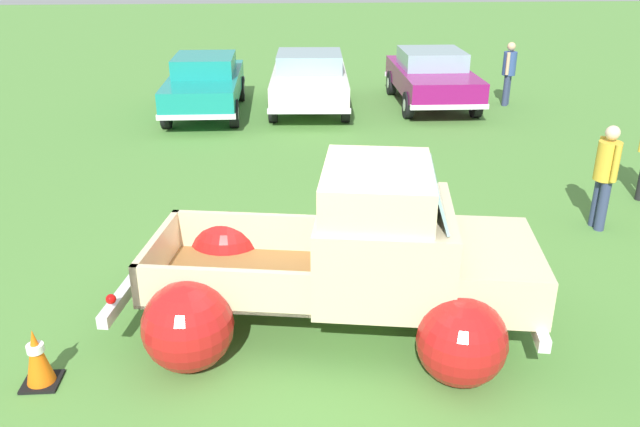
{
  "coord_description": "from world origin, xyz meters",
  "views": [
    {
      "loc": [
        -0.49,
        -6.48,
        4.15
      ],
      "look_at": [
        0.0,
        0.93,
        0.98
      ],
      "focal_mm": 36.41,
      "sensor_mm": 36.0,
      "label": 1
    }
  ],
  "objects_px": {
    "show_car_2": "(432,76)",
    "spectator_0": "(606,171)",
    "show_car_0": "(205,83)",
    "show_car_1": "(309,79)",
    "spectator_2": "(509,70)",
    "lane_cone_0": "(37,357)",
    "vintage_pickup_truck": "(360,265)"
  },
  "relations": [
    {
      "from": "vintage_pickup_truck",
      "to": "spectator_2",
      "type": "height_order",
      "value": "vintage_pickup_truck"
    },
    {
      "from": "vintage_pickup_truck",
      "to": "spectator_2",
      "type": "bearing_deg",
      "value": 72.46
    },
    {
      "from": "show_car_0",
      "to": "show_car_2",
      "type": "relative_size",
      "value": 1.02
    },
    {
      "from": "show_car_1",
      "to": "lane_cone_0",
      "type": "height_order",
      "value": "show_car_1"
    },
    {
      "from": "show_car_0",
      "to": "spectator_0",
      "type": "bearing_deg",
      "value": 41.83
    },
    {
      "from": "vintage_pickup_truck",
      "to": "lane_cone_0",
      "type": "height_order",
      "value": "vintage_pickup_truck"
    },
    {
      "from": "show_car_1",
      "to": "spectator_2",
      "type": "relative_size",
      "value": 2.58
    },
    {
      "from": "show_car_0",
      "to": "show_car_2",
      "type": "xyz_separation_m",
      "value": [
        5.9,
        0.49,
        0.0
      ]
    },
    {
      "from": "show_car_1",
      "to": "spectator_0",
      "type": "distance_m",
      "value": 8.86
    },
    {
      "from": "vintage_pickup_truck",
      "to": "lane_cone_0",
      "type": "bearing_deg",
      "value": -155.74
    },
    {
      "from": "spectator_2",
      "to": "vintage_pickup_truck",
      "type": "bearing_deg",
      "value": 95.02
    },
    {
      "from": "show_car_0",
      "to": "spectator_2",
      "type": "bearing_deg",
      "value": 92.88
    },
    {
      "from": "show_car_0",
      "to": "spectator_0",
      "type": "distance_m",
      "value": 10.12
    },
    {
      "from": "lane_cone_0",
      "to": "show_car_1",
      "type": "bearing_deg",
      "value": 73.69
    },
    {
      "from": "spectator_0",
      "to": "lane_cone_0",
      "type": "xyz_separation_m",
      "value": [
        -7.33,
        -3.34,
        -0.61
      ]
    },
    {
      "from": "show_car_1",
      "to": "vintage_pickup_truck",
      "type": "bearing_deg",
      "value": 3.37
    },
    {
      "from": "show_car_0",
      "to": "show_car_1",
      "type": "relative_size",
      "value": 1.01
    },
    {
      "from": "show_car_2",
      "to": "lane_cone_0",
      "type": "height_order",
      "value": "show_car_2"
    },
    {
      "from": "show_car_0",
      "to": "spectator_2",
      "type": "distance_m",
      "value": 7.92
    },
    {
      "from": "spectator_0",
      "to": "spectator_2",
      "type": "height_order",
      "value": "spectator_2"
    },
    {
      "from": "show_car_1",
      "to": "spectator_2",
      "type": "xyz_separation_m",
      "value": [
        5.26,
        0.05,
        0.15
      ]
    },
    {
      "from": "spectator_0",
      "to": "lane_cone_0",
      "type": "relative_size",
      "value": 2.58
    },
    {
      "from": "spectator_2",
      "to": "spectator_0",
      "type": "bearing_deg",
      "value": 113.0
    },
    {
      "from": "show_car_2",
      "to": "spectator_2",
      "type": "distance_m",
      "value": 2.02
    },
    {
      "from": "show_car_2",
      "to": "spectator_0",
      "type": "height_order",
      "value": "spectator_0"
    },
    {
      "from": "show_car_0",
      "to": "spectator_0",
      "type": "xyz_separation_m",
      "value": [
        6.69,
        -7.59,
        0.14
      ]
    },
    {
      "from": "spectator_2",
      "to": "lane_cone_0",
      "type": "bearing_deg",
      "value": 84.57
    },
    {
      "from": "show_car_1",
      "to": "spectator_2",
      "type": "distance_m",
      "value": 5.26
    },
    {
      "from": "show_car_2",
      "to": "lane_cone_0",
      "type": "relative_size",
      "value": 6.67
    },
    {
      "from": "show_car_1",
      "to": "show_car_2",
      "type": "xyz_separation_m",
      "value": [
        3.25,
        0.2,
        -0.0
      ]
    },
    {
      "from": "show_car_1",
      "to": "lane_cone_0",
      "type": "xyz_separation_m",
      "value": [
        -3.28,
        -11.22,
        -0.47
      ]
    },
    {
      "from": "show_car_1",
      "to": "lane_cone_0",
      "type": "relative_size",
      "value": 6.75
    }
  ]
}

